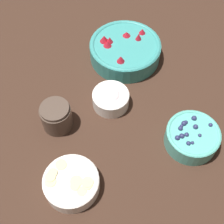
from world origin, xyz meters
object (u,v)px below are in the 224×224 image
(bowl_strawberries, at_px, (125,49))
(bowl_blueberries, at_px, (192,136))
(bowl_bananas, at_px, (71,183))
(bowl_cream, at_px, (111,98))
(jar_chocolate, at_px, (57,117))

(bowl_strawberries, height_order, bowl_blueberries, bowl_strawberries)
(bowl_bananas, relative_size, bowl_cream, 1.30)
(bowl_bananas, distance_m, bowl_cream, 0.29)
(bowl_blueberries, relative_size, bowl_cream, 1.34)
(bowl_bananas, bearing_deg, jar_chocolate, -114.05)
(bowl_blueberries, relative_size, bowl_bananas, 1.03)
(bowl_strawberries, distance_m, bowl_cream, 0.21)
(bowl_bananas, xyz_separation_m, jar_chocolate, (-0.08, -0.19, 0.01))
(bowl_blueberries, distance_m, jar_chocolate, 0.40)
(bowl_strawberries, relative_size, bowl_cream, 2.12)
(bowl_strawberries, height_order, jar_chocolate, jar_chocolate)
(bowl_bananas, xyz_separation_m, bowl_cream, (-0.26, -0.14, 0.00))
(bowl_cream, bearing_deg, bowl_strawberries, -143.50)
(bowl_blueberries, distance_m, bowl_bananas, 0.36)
(bowl_blueberries, height_order, bowl_cream, bowl_blueberries)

